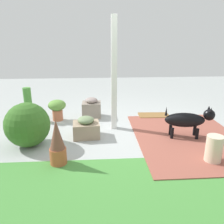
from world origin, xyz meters
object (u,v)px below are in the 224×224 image
round_shrub (27,125)px  dog (188,120)px  terracotta_pot_tall (29,108)px  ceramic_urn (214,149)px  porch_pillar (114,75)px  doormat (154,115)px  terracotta_pot_broad (57,108)px  terracotta_pot_spiky (57,143)px  stone_planter_mid (86,128)px  stone_planter_nearest (92,108)px

round_shrub → dog: (-2.69, -0.11, -0.02)m
terracotta_pot_tall → ceramic_urn: (-3.07, 1.96, -0.06)m
porch_pillar → dog: porch_pillar is taller
round_shrub → dog: bearing=-177.6°
ceramic_urn → doormat: ceramic_urn is taller
terracotta_pot_broad → doormat: terracotta_pot_broad is taller
porch_pillar → dog: 1.53m
round_shrub → doormat: bearing=-151.4°
terracotta_pot_spiky → dog: terracotta_pot_spiky is taller
stone_planter_mid → terracotta_pot_broad: bearing=-54.9°
porch_pillar → terracotta_pot_broad: porch_pillar is taller
stone_planter_mid → terracotta_pot_tall: (1.24, -0.97, 0.09)m
terracotta_pot_broad → terracotta_pot_spiky: (-0.28, 1.80, 0.03)m
round_shrub → dog: size_ratio=0.85×
stone_planter_mid → ceramic_urn: ceramic_urn is taller
terracotta_pot_broad → dog: 2.64m
stone_planter_nearest → terracotta_pot_tall: bearing=4.6°
round_shrub → terracotta_pot_broad: round_shrub is taller
stone_planter_mid → ceramic_urn: 2.08m
terracotta_pot_broad → dog: bearing=156.0°
stone_planter_nearest → round_shrub: round_shrub is taller
ceramic_urn → doormat: (0.36, -2.02, -0.18)m
stone_planter_nearest → terracotta_pot_spiky: 2.02m
porch_pillar → dog: (-1.25, 0.55, -0.70)m
round_shrub → stone_planter_nearest: bearing=-126.6°
round_shrub → terracotta_pot_tall: bearing=-75.4°
porch_pillar → terracotta_pot_broad: 1.48m
terracotta_pot_spiky → ceramic_urn: terracotta_pot_spiky is taller
terracotta_pot_tall → ceramic_urn: terracotta_pot_tall is taller
terracotta_pot_broad → terracotta_pot_tall: (0.61, -0.06, -0.02)m
terracotta_pot_spiky → dog: 2.25m
terracotta_pot_spiky → terracotta_pot_tall: 2.06m
round_shrub → ceramic_urn: (-2.75, 0.72, -0.16)m
terracotta_pot_broad → terracotta_pot_spiky: size_ratio=0.68×
porch_pillar → stone_planter_mid: porch_pillar is taller
terracotta_pot_spiky → terracotta_pot_tall: size_ratio=0.93×
terracotta_pot_broad → ceramic_urn: 3.12m
stone_planter_nearest → terracotta_pot_spiky: (0.44, 1.97, 0.11)m
porch_pillar → ceramic_urn: size_ratio=5.20×
doormat → round_shrub: bearing=28.6°
porch_pillar → doormat: porch_pillar is taller
terracotta_pot_spiky → doormat: terracotta_pot_spiky is taller
porch_pillar → doormat: (-0.95, -0.64, -1.02)m
ceramic_urn → terracotta_pot_spiky: bearing=-2.6°
dog → doormat: (0.30, -1.19, -0.32)m
terracotta_pot_broad → terracotta_pot_spiky: bearing=98.9°
stone_planter_mid → terracotta_pot_tall: terracotta_pot_tall is taller
stone_planter_mid → stone_planter_nearest: bearing=-94.3°
terracotta_pot_spiky → ceramic_urn: 2.19m
terracotta_pot_tall → stone_planter_mid: bearing=142.2°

